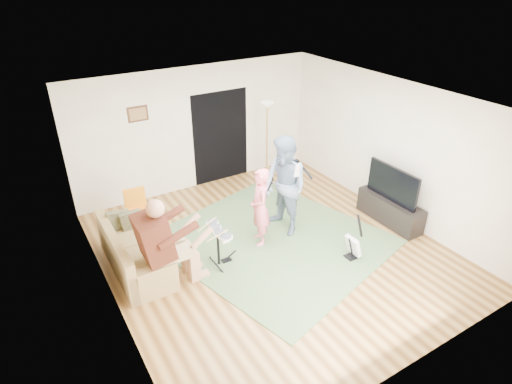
{
  "coord_description": "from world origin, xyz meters",
  "views": [
    {
      "loc": [
        -3.49,
        -5.19,
        4.56
      ],
      "look_at": [
        -0.15,
        0.3,
        1.08
      ],
      "focal_mm": 30.0,
      "sensor_mm": 36.0,
      "label": 1
    }
  ],
  "objects_px": {
    "singer": "(260,207)",
    "torchiere_lamp": "(267,128)",
    "television": "(393,184)",
    "sofa": "(132,256)",
    "guitar_spare": "(354,246)",
    "guitarist": "(284,187)",
    "tv_cabinet": "(390,210)",
    "drum_kit": "(218,249)",
    "dining_chair": "(139,221)"
  },
  "relations": [
    {
      "from": "television",
      "to": "dining_chair",
      "type": "bearing_deg",
      "value": 154.77
    },
    {
      "from": "singer",
      "to": "sofa",
      "type": "bearing_deg",
      "value": -83.02
    },
    {
      "from": "torchiere_lamp",
      "to": "dining_chair",
      "type": "height_order",
      "value": "torchiere_lamp"
    },
    {
      "from": "torchiere_lamp",
      "to": "tv_cabinet",
      "type": "height_order",
      "value": "torchiere_lamp"
    },
    {
      "from": "sofa",
      "to": "guitar_spare",
      "type": "xyz_separation_m",
      "value": [
        3.36,
        -1.69,
        -0.0
      ]
    },
    {
      "from": "guitar_spare",
      "to": "torchiere_lamp",
      "type": "bearing_deg",
      "value": 83.93
    },
    {
      "from": "guitarist",
      "to": "guitar_spare",
      "type": "bearing_deg",
      "value": 16.69
    },
    {
      "from": "guitar_spare",
      "to": "torchiere_lamp",
      "type": "distance_m",
      "value": 3.51
    },
    {
      "from": "singer",
      "to": "television",
      "type": "distance_m",
      "value": 2.61
    },
    {
      "from": "singer",
      "to": "guitar_spare",
      "type": "height_order",
      "value": "singer"
    },
    {
      "from": "sofa",
      "to": "singer",
      "type": "bearing_deg",
      "value": -11.25
    },
    {
      "from": "sofa",
      "to": "television",
      "type": "xyz_separation_m",
      "value": [
        4.73,
        -1.17,
        0.6
      ]
    },
    {
      "from": "guitarist",
      "to": "tv_cabinet",
      "type": "xyz_separation_m",
      "value": [
        1.97,
        -0.82,
        -0.7
      ]
    },
    {
      "from": "singer",
      "to": "torchiere_lamp",
      "type": "distance_m",
      "value": 2.62
    },
    {
      "from": "guitarist",
      "to": "sofa",
      "type": "bearing_deg",
      "value": -102.59
    },
    {
      "from": "drum_kit",
      "to": "tv_cabinet",
      "type": "height_order",
      "value": "drum_kit"
    },
    {
      "from": "singer",
      "to": "television",
      "type": "height_order",
      "value": "singer"
    },
    {
      "from": "sofa",
      "to": "dining_chair",
      "type": "relative_size",
      "value": 1.97
    },
    {
      "from": "television",
      "to": "sofa",
      "type": "bearing_deg",
      "value": 166.08
    },
    {
      "from": "sofa",
      "to": "tv_cabinet",
      "type": "height_order",
      "value": "sofa"
    },
    {
      "from": "singer",
      "to": "torchiere_lamp",
      "type": "bearing_deg",
      "value": 162.89
    },
    {
      "from": "guitar_spare",
      "to": "television",
      "type": "bearing_deg",
      "value": 20.53
    },
    {
      "from": "guitarist",
      "to": "television",
      "type": "bearing_deg",
      "value": 61.39
    },
    {
      "from": "singer",
      "to": "dining_chair",
      "type": "distance_m",
      "value": 2.26
    },
    {
      "from": "torchiere_lamp",
      "to": "guitarist",
      "type": "bearing_deg",
      "value": -114.27
    },
    {
      "from": "dining_chair",
      "to": "drum_kit",
      "type": "bearing_deg",
      "value": -55.67
    },
    {
      "from": "torchiere_lamp",
      "to": "tv_cabinet",
      "type": "relative_size",
      "value": 1.33
    },
    {
      "from": "drum_kit",
      "to": "television",
      "type": "distance_m",
      "value": 3.53
    },
    {
      "from": "television",
      "to": "guitar_spare",
      "type": "bearing_deg",
      "value": -159.47
    },
    {
      "from": "guitarist",
      "to": "dining_chair",
      "type": "bearing_deg",
      "value": -122.34
    },
    {
      "from": "guitar_spare",
      "to": "torchiere_lamp",
      "type": "xyz_separation_m",
      "value": [
        0.35,
        3.33,
        1.03
      ]
    },
    {
      "from": "sofa",
      "to": "singer",
      "type": "xyz_separation_m",
      "value": [
        2.23,
        -0.44,
        0.48
      ]
    },
    {
      "from": "guitar_spare",
      "to": "dining_chair",
      "type": "height_order",
      "value": "dining_chair"
    },
    {
      "from": "drum_kit",
      "to": "dining_chair",
      "type": "xyz_separation_m",
      "value": [
        -0.86,
        1.51,
        0.02
      ]
    },
    {
      "from": "torchiere_lamp",
      "to": "tv_cabinet",
      "type": "distance_m",
      "value": 3.19
    },
    {
      "from": "sofa",
      "to": "television",
      "type": "height_order",
      "value": "television"
    },
    {
      "from": "guitarist",
      "to": "torchiere_lamp",
      "type": "relative_size",
      "value": 1.01
    },
    {
      "from": "drum_kit",
      "to": "guitarist",
      "type": "distance_m",
      "value": 1.68
    },
    {
      "from": "guitarist",
      "to": "torchiere_lamp",
      "type": "bearing_deg",
      "value": 150.26
    },
    {
      "from": "guitarist",
      "to": "tv_cabinet",
      "type": "bearing_deg",
      "value": 61.91
    },
    {
      "from": "sofa",
      "to": "television",
      "type": "relative_size",
      "value": 1.59
    },
    {
      "from": "sofa",
      "to": "drum_kit",
      "type": "distance_m",
      "value": 1.44
    },
    {
      "from": "sofa",
      "to": "guitarist",
      "type": "xyz_separation_m",
      "value": [
        2.81,
        -0.35,
        0.69
      ]
    },
    {
      "from": "singer",
      "to": "television",
      "type": "xyz_separation_m",
      "value": [
        2.5,
        -0.73,
        0.12
      ]
    },
    {
      "from": "torchiere_lamp",
      "to": "dining_chair",
      "type": "distance_m",
      "value": 3.51
    },
    {
      "from": "dining_chair",
      "to": "guitar_spare",
      "type": "bearing_deg",
      "value": -36.39
    },
    {
      "from": "sofa",
      "to": "dining_chair",
      "type": "height_order",
      "value": "dining_chair"
    },
    {
      "from": "guitar_spare",
      "to": "television",
      "type": "relative_size",
      "value": 0.74
    },
    {
      "from": "singer",
      "to": "dining_chair",
      "type": "relative_size",
      "value": 1.55
    },
    {
      "from": "drum_kit",
      "to": "dining_chair",
      "type": "bearing_deg",
      "value": 119.74
    }
  ]
}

